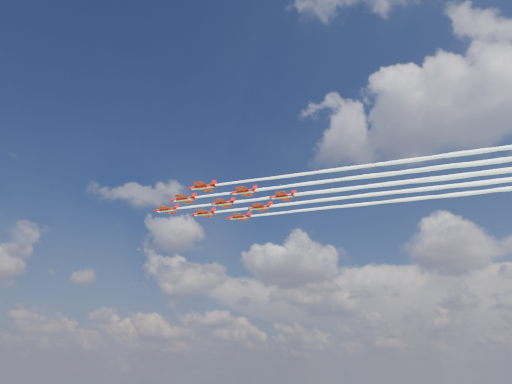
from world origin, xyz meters
TOP-DOWN VIEW (x-y plane):
  - jet_lead at (49.21, 11.16)m, footprint 140.68×43.03m
  - jet_row2_port at (61.06, 6.46)m, footprint 140.68×43.03m
  - jet_row2_starb at (56.87, 21.35)m, footprint 140.68×43.03m
  - jet_row3_port at (72.91, 1.75)m, footprint 140.68×43.03m
  - jet_row3_centre at (68.72, 16.65)m, footprint 140.68×43.03m
  - jet_row3_starb at (64.54, 31.54)m, footprint 140.68×43.03m
  - jet_row4_port at (80.57, 11.94)m, footprint 140.68×43.03m
  - jet_row4_starb at (76.38, 26.83)m, footprint 140.68×43.03m

SIDE VIEW (x-z plane):
  - jet_lead at x=49.21m, z-range 72.49..74.93m
  - jet_row2_port at x=61.06m, z-range 72.49..74.93m
  - jet_row2_starb at x=56.87m, z-range 72.49..74.93m
  - jet_row3_port at x=72.91m, z-range 72.49..74.93m
  - jet_row3_centre at x=68.72m, z-range 72.49..74.93m
  - jet_row3_starb at x=64.54m, z-range 72.49..74.93m
  - jet_row4_port at x=80.57m, z-range 72.49..74.93m
  - jet_row4_starb at x=76.38m, z-range 72.49..74.93m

